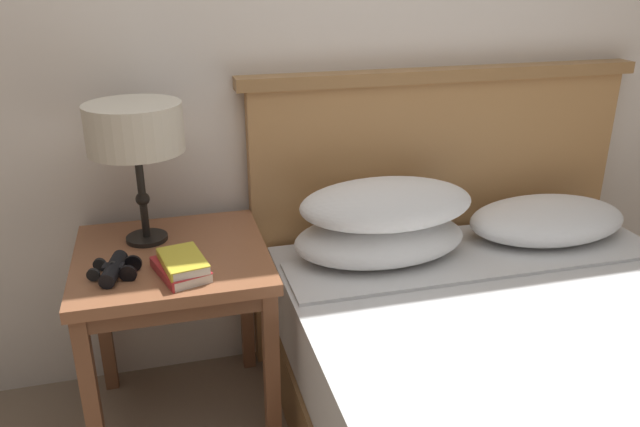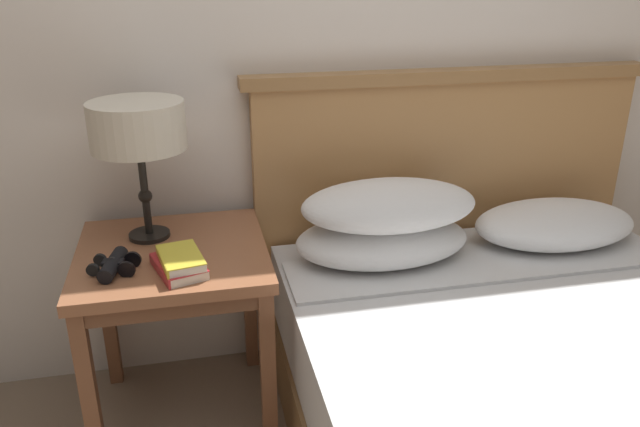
{
  "view_description": "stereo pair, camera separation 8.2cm",
  "coord_description": "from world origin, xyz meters",
  "px_view_note": "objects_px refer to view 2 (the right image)",
  "views": [
    {
      "loc": [
        -0.51,
        -1.08,
        1.46
      ],
      "look_at": [
        -0.05,
        0.66,
        0.73
      ],
      "focal_mm": 35.0,
      "sensor_mm": 36.0,
      "label": 1
    },
    {
      "loc": [
        -0.43,
        -1.1,
        1.46
      ],
      "look_at": [
        -0.05,
        0.66,
        0.73
      ],
      "focal_mm": 35.0,
      "sensor_mm": 36.0,
      "label": 2
    }
  ],
  "objects_px": {
    "bed": "(562,422)",
    "table_lamp": "(138,129)",
    "book_on_nightstand": "(178,267)",
    "binoculars_pair": "(114,264)",
    "nightstand": "(174,274)",
    "book_stacked_on_top": "(180,258)"
  },
  "relations": [
    {
      "from": "bed",
      "to": "table_lamp",
      "type": "bearing_deg",
      "value": 146.16
    },
    {
      "from": "nightstand",
      "to": "binoculars_pair",
      "type": "bearing_deg",
      "value": -144.05
    },
    {
      "from": "book_stacked_on_top",
      "to": "table_lamp",
      "type": "bearing_deg",
      "value": 109.52
    },
    {
      "from": "book_on_nightstand",
      "to": "book_stacked_on_top",
      "type": "relative_size",
      "value": 1.11
    },
    {
      "from": "book_stacked_on_top",
      "to": "binoculars_pair",
      "type": "bearing_deg",
      "value": 167.32
    },
    {
      "from": "book_stacked_on_top",
      "to": "book_on_nightstand",
      "type": "bearing_deg",
      "value": 150.54
    },
    {
      "from": "book_on_nightstand",
      "to": "binoculars_pair",
      "type": "relative_size",
      "value": 1.34
    },
    {
      "from": "table_lamp",
      "to": "binoculars_pair",
      "type": "height_order",
      "value": "table_lamp"
    },
    {
      "from": "table_lamp",
      "to": "nightstand",
      "type": "bearing_deg",
      "value": -58.84
    },
    {
      "from": "bed",
      "to": "book_on_nightstand",
      "type": "height_order",
      "value": "bed"
    },
    {
      "from": "nightstand",
      "to": "book_on_nightstand",
      "type": "xyz_separation_m",
      "value": [
        0.02,
        -0.15,
        0.1
      ]
    },
    {
      "from": "nightstand",
      "to": "table_lamp",
      "type": "xyz_separation_m",
      "value": [
        -0.07,
        0.11,
        0.44
      ]
    },
    {
      "from": "book_on_nightstand",
      "to": "binoculars_pair",
      "type": "height_order",
      "value": "binoculars_pair"
    },
    {
      "from": "bed",
      "to": "table_lamp",
      "type": "relative_size",
      "value": 4.66
    },
    {
      "from": "nightstand",
      "to": "binoculars_pair",
      "type": "height_order",
      "value": "binoculars_pair"
    },
    {
      "from": "binoculars_pair",
      "to": "bed",
      "type": "bearing_deg",
      "value": -22.91
    },
    {
      "from": "bed",
      "to": "binoculars_pair",
      "type": "bearing_deg",
      "value": 157.09
    },
    {
      "from": "bed",
      "to": "table_lamp",
      "type": "xyz_separation_m",
      "value": [
        -1.08,
        0.73,
        0.7
      ]
    },
    {
      "from": "nightstand",
      "to": "book_stacked_on_top",
      "type": "relative_size",
      "value": 3.19
    },
    {
      "from": "nightstand",
      "to": "bed",
      "type": "relative_size",
      "value": 0.31
    },
    {
      "from": "table_lamp",
      "to": "book_on_nightstand",
      "type": "height_order",
      "value": "table_lamp"
    },
    {
      "from": "table_lamp",
      "to": "binoculars_pair",
      "type": "distance_m",
      "value": 0.42
    }
  ]
}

